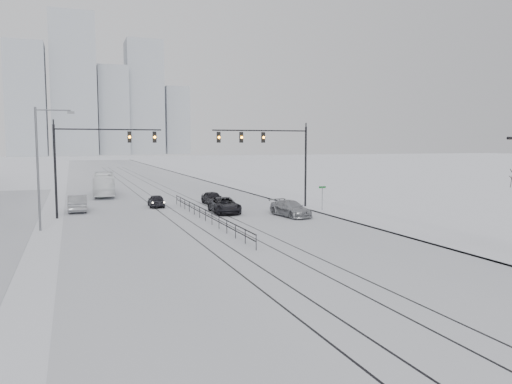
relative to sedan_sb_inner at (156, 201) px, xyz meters
The scene contains 16 objects.
road 19.43m from the sedan_sb_inner, 83.14° to the left, with size 22.00×260.00×0.02m, color silver.
sidewalk_east 24.95m from the sedan_sb_inner, 50.63° to the left, with size 5.00×260.00×0.16m, color silver.
curb 23.47m from the sedan_sb_inner, 55.26° to the left, with size 0.10×260.00×0.12m, color gray.
tram_rails 2.51m from the sedan_sb_inner, 17.18° to the right, with size 5.30×180.00×0.01m.
skyline 234.95m from the sedan_sb_inner, 88.19° to the left, with size 96.00×48.00×72.00m.
traffic_mast_ne 12.99m from the sedan_sb_inner, 28.66° to the right, with size 9.60×0.37×8.00m.
traffic_mast_nw 9.23m from the sedan_sb_inner, 142.71° to the right, with size 9.10×0.37×8.00m.
street_light_west 15.28m from the sedan_sb_inner, 132.67° to the right, with size 2.73×0.25×9.00m.
median_fence 10.97m from the sedan_sb_inner, 77.78° to the right, with size 0.06×24.00×1.00m.
street_sign 16.62m from the sedan_sb_inner, 31.69° to the right, with size 0.70×0.06×2.40m.
sedan_sb_inner is the anchor object (origin of this frame).
sedan_sb_outer 7.51m from the sedan_sb_inner, behind, with size 1.67×4.79×1.58m, color #929599.
sedan_nb_front 8.39m from the sedan_sb_inner, 51.85° to the right, with size 2.37×5.14×1.43m, color black.
sedan_nb_right 14.62m from the sedan_sb_inner, 47.06° to the right, with size 1.95×4.79×1.39m, color gray.
sedan_nb_far 5.87m from the sedan_sb_inner, ahead, with size 1.61×4.01×1.37m, color black.
box_truck 13.60m from the sedan_sb_inner, 108.24° to the left, with size 2.38×10.18×2.84m, color white.
Camera 1 is at (-10.16, -9.46, 6.39)m, focal length 35.00 mm.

